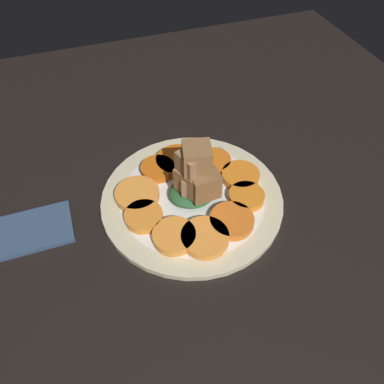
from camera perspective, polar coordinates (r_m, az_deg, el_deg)
table_slab at (r=64.12cm, az=0.00°, el=-1.84°), size 120.00×120.00×2.00cm
plate at (r=62.96cm, az=0.00°, el=-0.96°), size 30.36×30.36×1.05cm
carrot_slice_0 at (r=59.42cm, az=-7.38°, el=-3.71°), size 6.09×6.09×1.33cm
carrot_slice_1 at (r=56.78cm, az=-2.74°, el=-6.70°), size 6.62×6.62×1.33cm
carrot_slice_2 at (r=56.59cm, az=1.98°, el=-6.94°), size 7.30×7.30×1.33cm
carrot_slice_3 at (r=58.75cm, az=6.07°, el=-4.36°), size 6.96×6.96×1.33cm
carrot_slice_4 at (r=62.21cm, az=8.30°, el=-0.68°), size 5.89×5.89×1.33cm
carrot_slice_5 at (r=65.34cm, az=7.40°, el=2.49°), size 6.55×6.55×1.33cm
carrot_slice_6 at (r=67.46cm, az=3.35°, el=4.69°), size 6.11×6.11×1.33cm
carrot_slice_7 at (r=67.56cm, az=-1.95°, el=4.84°), size 7.60×7.60×1.33cm
carrot_slice_8 at (r=66.25cm, az=-5.26°, el=3.54°), size 5.99×5.99×1.33cm
carrot_slice_9 at (r=62.56cm, az=-8.35°, el=-0.33°), size 7.37×7.37×1.33cm
center_pile at (r=59.00cm, az=0.53°, el=2.14°), size 7.77×7.32×10.60cm
fork at (r=67.17cm, az=-1.21°, el=4.00°), size 18.15×4.85×0.40cm
napkin at (r=64.26cm, az=-23.79°, el=-5.55°), size 13.75×8.25×0.80cm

